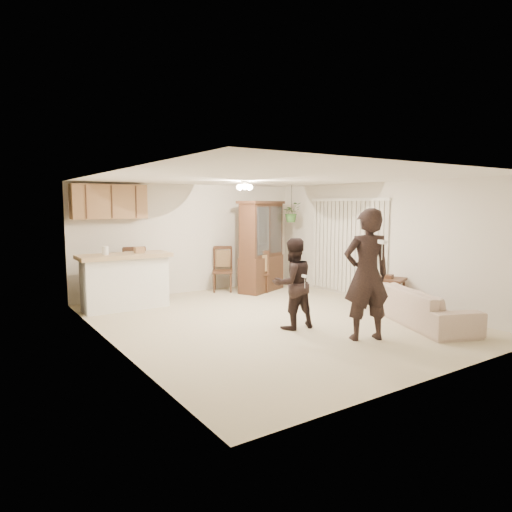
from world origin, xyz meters
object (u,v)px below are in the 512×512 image
adult (366,281)px  child (293,288)px  side_table (388,294)px  chair_bar (137,287)px  china_hutch (261,247)px  chair_hutch_left (223,279)px  chair_hutch_right (257,281)px  sofa (424,303)px

adult → child: bearing=-42.2°
child → side_table: (2.34, -0.02, -0.35)m
chair_bar → china_hutch: bearing=1.4°
chair_hutch_left → child: bearing=-69.6°
side_table → chair_hutch_right: (-1.14, 2.89, -0.05)m
child → chair_hutch_right: 3.14m
adult → chair_bar: 4.95m
child → china_hutch: bearing=-110.0°
china_hutch → side_table: (0.92, -3.02, -0.72)m
adult → chair_hutch_right: bearing=-77.5°
china_hutch → chair_hutch_left: 1.18m
child → side_table: 2.36m
sofa → china_hutch: size_ratio=0.88×
adult → chair_bar: size_ratio=1.56×
sofa → chair_hutch_right: chair_hutch_right is taller
chair_hutch_left → side_table: bearing=-33.2°
china_hutch → side_table: china_hutch is taller
adult → sofa: bearing=-155.6°
sofa → side_table: bearing=5.2°
adult → child: 1.25m
sofa → side_table: sofa is taller
sofa → china_hutch: 4.15m
chair_bar → chair_hutch_left: 2.11m
child → chair_hutch_right: (1.20, 2.87, -0.40)m
adult → chair_bar: (-2.00, 4.49, -0.57)m
sofa → china_hutch: (-0.61, 4.04, 0.68)m
child → side_table: bearing=-175.2°
sofa → child: 2.31m
chair_hutch_right → sofa: bearing=102.4°
china_hutch → chair_hutch_left: bearing=124.9°
chair_hutch_left → chair_hutch_right: bearing=-16.0°
sofa → chair_hutch_right: (-0.83, 3.92, -0.09)m
adult → chair_hutch_right: adult is taller
child → side_table: child is taller
child → chair_hutch_right: child is taller
chair_bar → chair_hutch_right: (2.67, -0.51, -0.05)m
adult → side_table: bearing=-126.9°
sofa → adult: (-1.50, -0.06, 0.53)m
sofa → child: child is taller
adult → china_hutch: (0.89, 4.11, 0.15)m
sofa → chair_bar: (-3.50, 4.43, -0.04)m
sofa → chair_bar: size_ratio=1.62×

